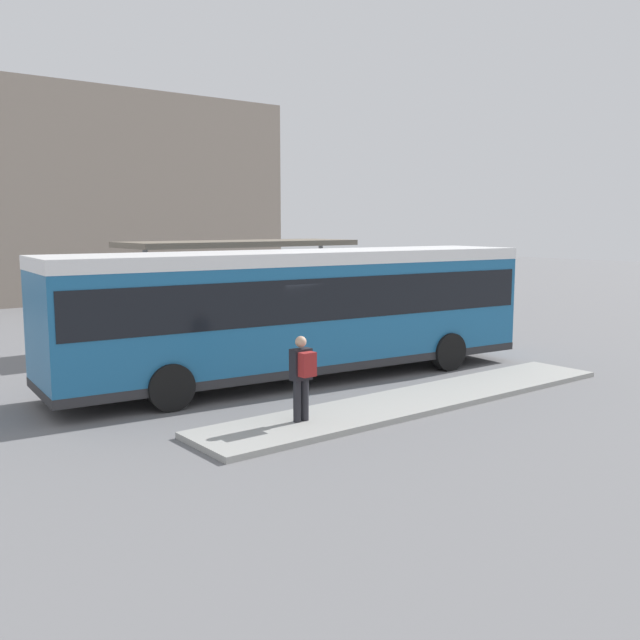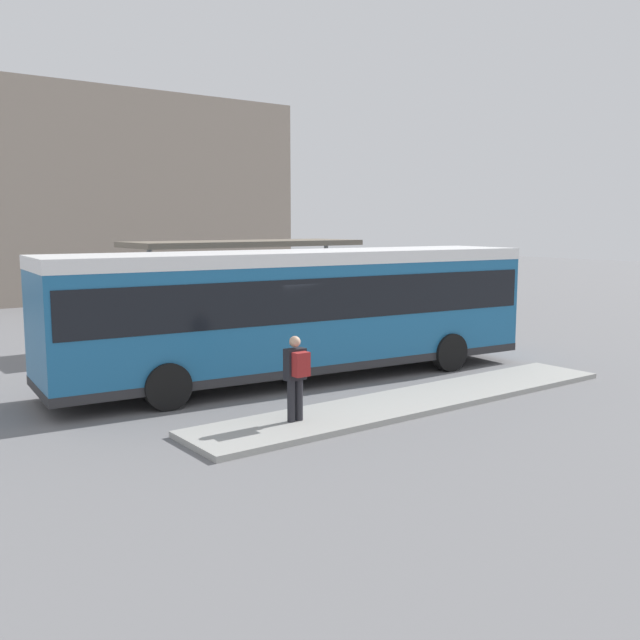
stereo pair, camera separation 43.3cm
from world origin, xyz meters
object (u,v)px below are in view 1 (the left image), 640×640
pedestrian_waiting (302,373)px  bicycle_white (406,315)px  bicycle_blue (419,318)px  city_bus (301,305)px

pedestrian_waiting → bicycle_white: size_ratio=0.92×
bicycle_white → pedestrian_waiting: bearing=-49.7°
bicycle_blue → city_bus: bearing=109.2°
bicycle_blue → bicycle_white: 0.70m
pedestrian_waiting → bicycle_blue: bearing=-54.5°
city_bus → pedestrian_waiting: bearing=-120.5°
pedestrian_waiting → bicycle_blue: pedestrian_waiting is taller
city_bus → bicycle_white: city_bus is taller
city_bus → bicycle_blue: size_ratio=7.63×
city_bus → bicycle_white: size_ratio=7.10×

